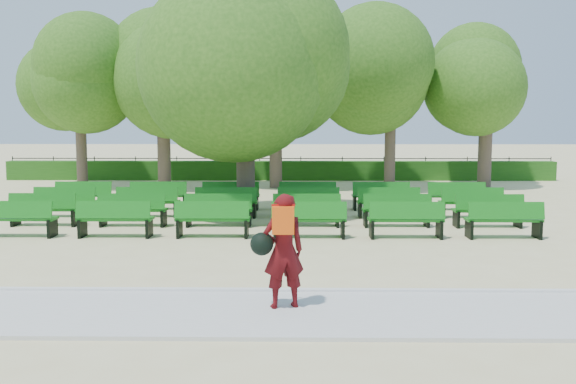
# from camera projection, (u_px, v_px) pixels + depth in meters

# --- Properties ---
(ground) EXTENTS (120.00, 120.00, 0.00)m
(ground) POSITION_uv_depth(u_px,v_px,m) (266.00, 230.00, 16.69)
(ground) COLOR #D0C28A
(paving) EXTENTS (30.00, 2.20, 0.06)m
(paving) POSITION_uv_depth(u_px,v_px,m) (241.00, 314.00, 9.33)
(paving) COLOR beige
(paving) RESTS_ON ground
(curb) EXTENTS (30.00, 0.12, 0.10)m
(curb) POSITION_uv_depth(u_px,v_px,m) (247.00, 291.00, 10.47)
(curb) COLOR silver
(curb) RESTS_ON ground
(hedge) EXTENTS (26.00, 0.70, 0.90)m
(hedge) POSITION_uv_depth(u_px,v_px,m) (280.00, 171.00, 30.55)
(hedge) COLOR #225616
(hedge) RESTS_ON ground
(fence) EXTENTS (26.00, 0.10, 1.02)m
(fence) POSITION_uv_depth(u_px,v_px,m) (280.00, 179.00, 31.00)
(fence) COLOR black
(fence) RESTS_ON ground
(tree_line) EXTENTS (21.80, 6.80, 7.04)m
(tree_line) POSITION_uv_depth(u_px,v_px,m) (277.00, 189.00, 26.63)
(tree_line) COLOR #39681C
(tree_line) RESTS_ON ground
(bench_array) EXTENTS (1.81, 0.61, 1.13)m
(bench_array) POSITION_uv_depth(u_px,v_px,m) (266.00, 218.00, 18.00)
(bench_array) COLOR #136D15
(bench_array) RESTS_ON ground
(tree_among) EXTENTS (5.33, 5.33, 7.12)m
(tree_among) POSITION_uv_depth(u_px,v_px,m) (245.00, 56.00, 18.72)
(tree_among) COLOR brown
(tree_among) RESTS_ON ground
(person) EXTENTS (0.85, 0.57, 1.71)m
(person) POSITION_uv_depth(u_px,v_px,m) (282.00, 249.00, 9.45)
(person) COLOR #4C0A0D
(person) RESTS_ON ground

